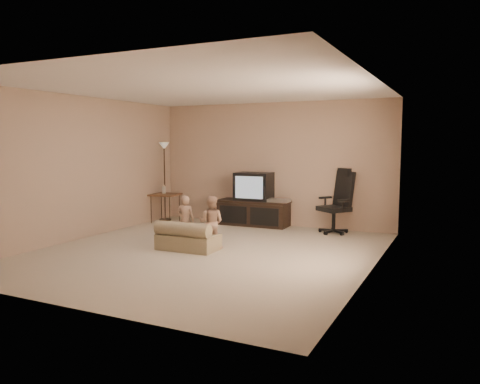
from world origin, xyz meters
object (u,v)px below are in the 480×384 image
object	(u,v)px
office_chair	(337,210)
child_sofa	(187,238)
side_table	(165,195)
toddler_right	(211,222)
tv_stand	(254,203)
floor_lamp	(164,164)
toddler_left	(185,221)

from	to	relation	value
office_chair	child_sofa	size ratio (longest dim) A/B	1.27
office_chair	side_table	world-z (taller)	office_chair
side_table	child_sofa	size ratio (longest dim) A/B	0.86
child_sofa	toddler_right	size ratio (longest dim) A/B	1.13
tv_stand	child_sofa	distance (m)	2.52
office_chair	toddler_right	distance (m)	2.62
office_chair	side_table	size ratio (longest dim) A/B	1.48
floor_lamp	toddler_left	xyz separation A→B (m)	(1.77, -1.97, -0.82)
office_chair	child_sofa	xyz separation A→B (m)	(-1.78, -2.43, -0.25)
side_table	toddler_right	size ratio (longest dim) A/B	0.97
floor_lamp	tv_stand	bearing A→B (deg)	7.75
child_sofa	toddler_right	bearing A→B (deg)	42.75
tv_stand	side_table	distance (m)	1.92
office_chair	side_table	xyz separation A→B (m)	(-3.60, -0.39, 0.15)
tv_stand	toddler_left	world-z (taller)	tv_stand
child_sofa	toddler_right	xyz separation A→B (m)	(0.29, 0.28, 0.24)
side_table	office_chair	bearing A→B (deg)	6.21
office_chair	floor_lamp	xyz separation A→B (m)	(-3.74, -0.19, 0.80)
tv_stand	office_chair	xyz separation A→B (m)	(1.74, -0.08, -0.01)
child_sofa	toddler_left	world-z (taller)	toddler_left
office_chair	toddler_left	size ratio (longest dim) A/B	1.46
child_sofa	toddler_left	xyz separation A→B (m)	(-0.19, 0.27, 0.23)
floor_lamp	child_sofa	distance (m)	3.15
toddler_right	child_sofa	bearing A→B (deg)	32.24
office_chair	toddler_left	world-z (taller)	office_chair
child_sofa	toddler_right	world-z (taller)	toddler_right
side_table	toddler_left	size ratio (longest dim) A/B	0.99
tv_stand	office_chair	size ratio (longest dim) A/B	1.26
toddler_left	office_chair	bearing A→B (deg)	-149.42
toddler_left	toddler_right	distance (m)	0.48
side_table	toddler_left	distance (m)	2.41
side_table	child_sofa	xyz separation A→B (m)	(1.82, -2.04, -0.40)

